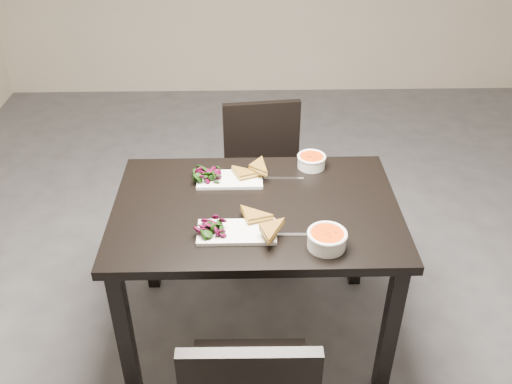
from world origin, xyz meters
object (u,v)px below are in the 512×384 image
soup_bowl_far (311,160)px  chair_far (264,172)px  plate_far (230,179)px  plate_near (237,232)px  table (256,225)px  soup_bowl_near (327,238)px

soup_bowl_far → chair_far: bearing=117.8°
plate_far → plate_near: bearing=-85.1°
table → soup_bowl_near: soup_bowl_near is taller
plate_near → table: bearing=66.8°
soup_bowl_near → soup_bowl_far: (0.00, 0.58, -0.00)m
chair_far → soup_bowl_near: 1.03m
soup_bowl_near → soup_bowl_far: bearing=89.6°
plate_near → soup_bowl_near: soup_bowl_near is taller
soup_bowl_near → soup_bowl_far: soup_bowl_near is taller
plate_near → plate_far: bearing=94.9°
soup_bowl_far → table: bearing=-130.4°
chair_far → soup_bowl_near: bearing=-84.9°
chair_far → soup_bowl_far: size_ratio=6.36×
chair_far → plate_far: size_ratio=2.92×
soup_bowl_near → soup_bowl_far: 0.58m
soup_bowl_near → plate_far: bearing=128.5°
table → chair_far: (0.06, 0.69, -0.17)m
chair_far → plate_near: size_ratio=2.77×
table → soup_bowl_far: (0.26, 0.31, 0.13)m
plate_near → soup_bowl_near: bearing=-14.3°
plate_far → chair_far: bearing=70.6°
soup_bowl_far → plate_near: bearing=-124.7°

